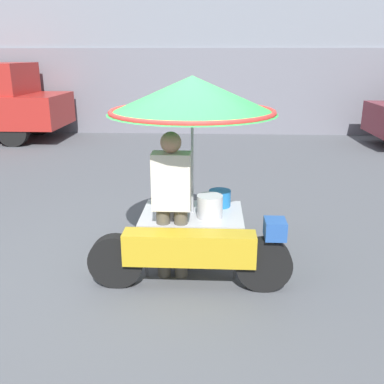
% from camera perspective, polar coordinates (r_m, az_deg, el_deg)
% --- Properties ---
extents(ground_plane, '(36.00, 36.00, 0.00)m').
position_cam_1_polar(ground_plane, '(4.67, -5.46, -10.79)').
color(ground_plane, '#4C4F54').
extents(shopfront_building, '(28.00, 2.06, 4.49)m').
position_cam_1_polar(shopfront_building, '(13.55, 0.25, 17.89)').
color(shopfront_building, gray).
rests_on(shopfront_building, ground).
extents(vendor_motorcycle_cart, '(2.01, 1.72, 2.04)m').
position_cam_1_polar(vendor_motorcycle_cart, '(4.35, 0.08, 9.02)').
color(vendor_motorcycle_cart, black).
rests_on(vendor_motorcycle_cart, ground).
extents(vendor_person, '(0.38, 0.22, 1.53)m').
position_cam_1_polar(vendor_person, '(4.28, -2.72, -0.97)').
color(vendor_person, '#4C473D').
rests_on(vendor_person, ground).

